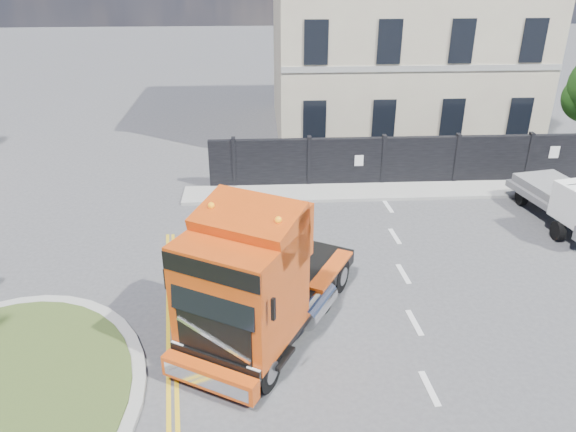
{
  "coord_description": "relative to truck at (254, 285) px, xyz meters",
  "views": [
    {
      "loc": [
        -1.0,
        -12.17,
        8.87
      ],
      "look_at": [
        -0.2,
        2.45,
        1.8
      ],
      "focal_mm": 35.0,
      "sensor_mm": 36.0,
      "label": 1
    }
  ],
  "objects": [
    {
      "name": "ground",
      "position": [
        1.18,
        0.94,
        -1.65
      ],
      "size": [
        120.0,
        120.0,
        0.0
      ],
      "primitive_type": "plane",
      "color": "#424244",
      "rests_on": "ground"
    },
    {
      "name": "hoarding_fence",
      "position": [
        7.73,
        9.94,
        -0.65
      ],
      "size": [
        18.8,
        0.25,
        2.0
      ],
      "color": "black",
      "rests_on": "ground"
    },
    {
      "name": "georgian_building",
      "position": [
        7.18,
        17.44,
        4.12
      ],
      "size": [
        12.3,
        10.3,
        12.8
      ],
      "color": "beige",
      "rests_on": "ground"
    },
    {
      "name": "pavement_far",
      "position": [
        7.18,
        9.04,
        -1.59
      ],
      "size": [
        20.0,
        1.6,
        0.12
      ],
      "primitive_type": "cube",
      "color": "#969690",
      "rests_on": "ground"
    },
    {
      "name": "truck",
      "position": [
        0.0,
        0.0,
        0.0
      ],
      "size": [
        4.96,
        6.48,
        3.68
      ],
      "rotation": [
        0.0,
        0.0,
        -0.5
      ],
      "color": "black",
      "rests_on": "ground"
    }
  ]
}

